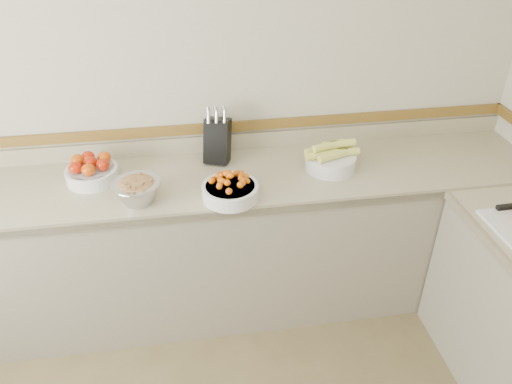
{
  "coord_description": "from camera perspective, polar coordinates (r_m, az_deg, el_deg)",
  "views": [
    {
      "loc": [
        0.03,
        -0.64,
        2.31
      ],
      "look_at": [
        0.35,
        1.35,
        1.0
      ],
      "focal_mm": 35.0,
      "sensor_mm": 36.0,
      "label": 1
    }
  ],
  "objects": [
    {
      "name": "back_wall",
      "position": [
        2.83,
        -9.31,
        11.66
      ],
      "size": [
        4.0,
        0.0,
        4.0
      ],
      "primitive_type": "plane",
      "rotation": [
        1.57,
        0.0,
        0.0
      ],
      "color": "#BAB399",
      "rests_on": "ground_plane"
    },
    {
      "name": "counter_back",
      "position": [
        2.97,
        -7.73,
        -6.05
      ],
      "size": [
        4.0,
        0.65,
        1.08
      ],
      "color": "tan",
      "rests_on": "ground_plane"
    },
    {
      "name": "knife_block",
      "position": [
        2.82,
        -4.43,
        6.0
      ],
      "size": [
        0.18,
        0.2,
        0.33
      ],
      "color": "black",
      "rests_on": "counter_back"
    },
    {
      "name": "tomato_bowl",
      "position": [
        2.8,
        -18.3,
        2.33
      ],
      "size": [
        0.28,
        0.28,
        0.14
      ],
      "color": "silver",
      "rests_on": "counter_back"
    },
    {
      "name": "cherry_tomato_bowl",
      "position": [
        2.52,
        -2.96,
        0.35
      ],
      "size": [
        0.29,
        0.29,
        0.15
      ],
      "color": "silver",
      "rests_on": "counter_back"
    },
    {
      "name": "corn_bowl",
      "position": [
        2.79,
        8.55,
        3.82
      ],
      "size": [
        0.31,
        0.28,
        0.17
      ],
      "color": "silver",
      "rests_on": "counter_back"
    },
    {
      "name": "rhubarb_bowl",
      "position": [
        2.54,
        -13.43,
        0.27
      ],
      "size": [
        0.24,
        0.24,
        0.14
      ],
      "color": "#B2B2BA",
      "rests_on": "counter_back"
    }
  ]
}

